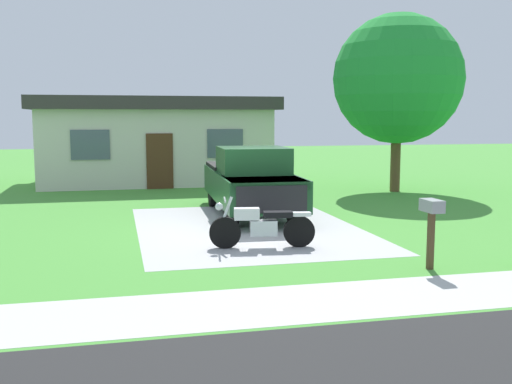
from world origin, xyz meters
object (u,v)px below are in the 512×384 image
(neighbor_house, at_px, (155,139))
(shade_tree, at_px, (398,79))
(mailbox, at_px, (432,215))
(motorcycle, at_px, (261,225))
(pickup_truck, at_px, (250,180))

(neighbor_house, bearing_deg, shade_tree, -32.25)
(mailbox, xyz_separation_m, shade_tree, (4.53, 10.61, 3.09))
(shade_tree, bearing_deg, mailbox, -113.12)
(motorcycle, relative_size, neighbor_house, 0.23)
(shade_tree, bearing_deg, motorcycle, -130.72)
(mailbox, height_order, neighbor_house, neighbor_house)
(motorcycle, height_order, pickup_truck, pickup_truck)
(mailbox, distance_m, neighbor_house, 16.35)
(shade_tree, xyz_separation_m, neighbor_house, (-8.35, 5.27, -2.28))
(mailbox, bearing_deg, shade_tree, 66.88)
(pickup_truck, xyz_separation_m, neighbor_house, (-2.03, 9.12, 0.84))
(mailbox, xyz_separation_m, neighbor_house, (-3.82, 15.87, 0.81))
(motorcycle, height_order, neighbor_house, neighbor_house)
(shade_tree, bearing_deg, pickup_truck, -148.63)
(motorcycle, bearing_deg, pickup_truck, 80.41)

